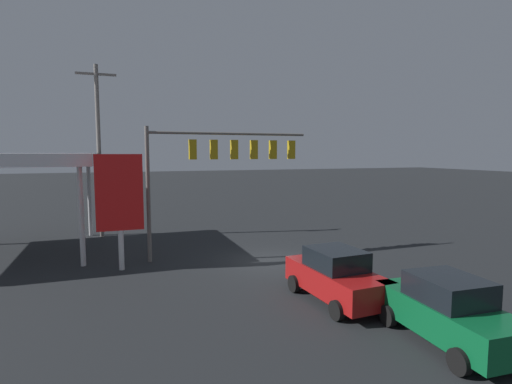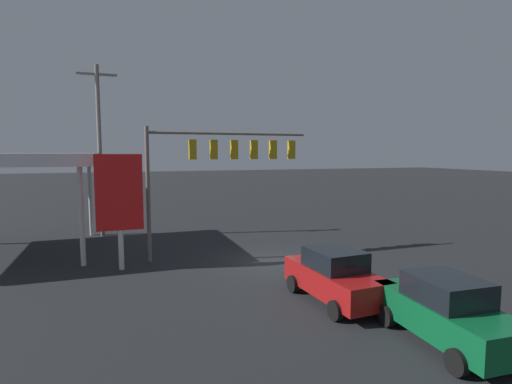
{
  "view_description": "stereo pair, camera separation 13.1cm",
  "coord_description": "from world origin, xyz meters",
  "px_view_note": "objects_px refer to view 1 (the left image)",
  "views": [
    {
      "loc": [
        7.25,
        18.05,
        5.39
      ],
      "look_at": [
        0.0,
        -2.0,
        3.29
      ],
      "focal_mm": 28.0,
      "sensor_mm": 36.0,
      "label": 1
    },
    {
      "loc": [
        7.13,
        18.09,
        5.39
      ],
      "look_at": [
        0.0,
        -2.0,
        3.29
      ],
      "focal_mm": 28.0,
      "sensor_mm": 36.0,
      "label": 2
    }
  ],
  "objects_px": {
    "utility_pole": "(99,147)",
    "price_sign": "(119,195)",
    "sedan_far": "(336,276)",
    "sedan_waiting": "(447,310)",
    "traffic_signal_assembly": "(222,157)"
  },
  "relations": [
    {
      "from": "sedan_far",
      "to": "traffic_signal_assembly",
      "type": "bearing_deg",
      "value": -168.18
    },
    {
      "from": "utility_pole",
      "to": "sedan_far",
      "type": "relative_size",
      "value": 2.42
    },
    {
      "from": "traffic_signal_assembly",
      "to": "price_sign",
      "type": "distance_m",
      "value": 5.49
    },
    {
      "from": "utility_pole",
      "to": "sedan_far",
      "type": "height_order",
      "value": "utility_pole"
    },
    {
      "from": "traffic_signal_assembly",
      "to": "price_sign",
      "type": "height_order",
      "value": "traffic_signal_assembly"
    },
    {
      "from": "sedan_far",
      "to": "price_sign",
      "type": "bearing_deg",
      "value": -136.56
    },
    {
      "from": "price_sign",
      "to": "sedan_waiting",
      "type": "xyz_separation_m",
      "value": [
        -8.51,
        10.66,
        -2.51
      ]
    },
    {
      "from": "traffic_signal_assembly",
      "to": "price_sign",
      "type": "bearing_deg",
      "value": 10.97
    },
    {
      "from": "price_sign",
      "to": "sedan_far",
      "type": "distance_m",
      "value": 10.22
    },
    {
      "from": "utility_pole",
      "to": "sedan_far",
      "type": "xyz_separation_m",
      "value": [
        -8.24,
        15.03,
        -4.77
      ]
    },
    {
      "from": "price_sign",
      "to": "sedan_waiting",
      "type": "height_order",
      "value": "price_sign"
    },
    {
      "from": "traffic_signal_assembly",
      "to": "sedan_waiting",
      "type": "bearing_deg",
      "value": 106.23
    },
    {
      "from": "sedan_waiting",
      "to": "sedan_far",
      "type": "bearing_deg",
      "value": -158.73
    },
    {
      "from": "utility_pole",
      "to": "price_sign",
      "type": "bearing_deg",
      "value": 97.01
    },
    {
      "from": "sedan_far",
      "to": "sedan_waiting",
      "type": "distance_m",
      "value": 4.08
    }
  ]
}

